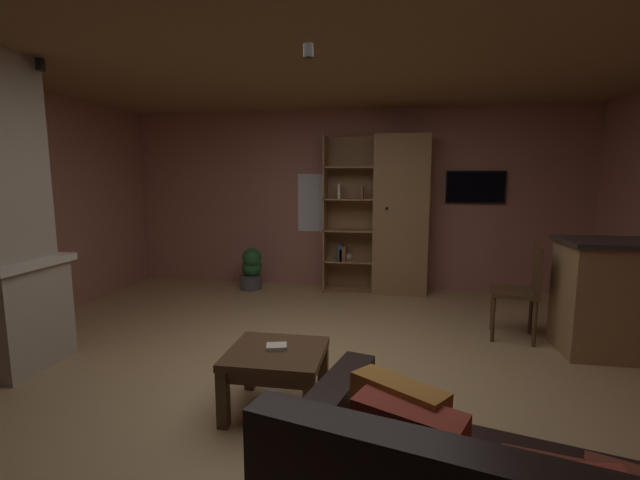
% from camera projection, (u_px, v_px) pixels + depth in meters
% --- Properties ---
extents(floor, '(6.42, 6.06, 0.02)m').
position_uv_depth(floor, '(311.00, 383.00, 3.31)').
color(floor, tan).
rests_on(floor, ground).
extents(wall_back, '(6.54, 0.06, 2.51)m').
position_uv_depth(wall_back, '(351.00, 200.00, 6.12)').
color(wall_back, '#AD7060').
rests_on(wall_back, ground).
extents(ceiling, '(6.42, 6.06, 0.02)m').
position_uv_depth(ceiling, '(310.00, 37.00, 2.95)').
color(ceiling, '#8E6B47').
extents(window_pane_back, '(0.63, 0.01, 0.82)m').
position_uv_depth(window_pane_back, '(320.00, 203.00, 6.16)').
color(window_pane_back, white).
extents(bookshelf_cabinet, '(1.39, 0.41, 2.13)m').
position_uv_depth(bookshelf_cabinet, '(393.00, 216.00, 5.78)').
color(bookshelf_cabinet, '#997047').
rests_on(bookshelf_cabinet, ground).
extents(coffee_table, '(0.63, 0.59, 0.43)m').
position_uv_depth(coffee_table, '(276.00, 362.00, 2.86)').
color(coffee_table, '#4C331E').
rests_on(coffee_table, ground).
extents(table_book_0, '(0.16, 0.14, 0.03)m').
position_uv_depth(table_book_0, '(277.00, 347.00, 2.87)').
color(table_book_0, beige).
rests_on(table_book_0, coffee_table).
extents(dining_chair, '(0.49, 0.49, 0.92)m').
position_uv_depth(dining_chair, '(524.00, 286.00, 4.12)').
color(dining_chair, '#4C331E').
rests_on(dining_chair, ground).
extents(potted_floor_plant, '(0.31, 0.33, 0.59)m').
position_uv_depth(potted_floor_plant, '(251.00, 269.00, 6.05)').
color(potted_floor_plant, '#4C4C51').
rests_on(potted_floor_plant, ground).
extents(wall_mounted_tv, '(0.77, 0.06, 0.43)m').
position_uv_depth(wall_mounted_tv, '(475.00, 187.00, 5.75)').
color(wall_mounted_tv, black).
extents(track_light_spot_0, '(0.07, 0.07, 0.09)m').
position_uv_depth(track_light_spot_0, '(40.00, 65.00, 3.37)').
color(track_light_spot_0, black).
extents(track_light_spot_1, '(0.07, 0.07, 0.09)m').
position_uv_depth(track_light_spot_1, '(308.00, 51.00, 3.00)').
color(track_light_spot_1, black).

